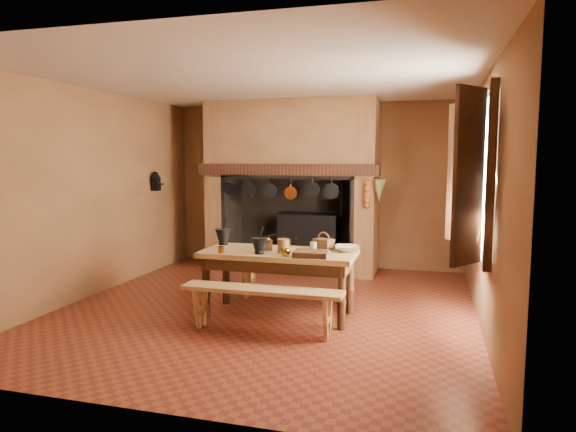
# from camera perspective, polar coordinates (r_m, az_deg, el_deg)

# --- Properties ---
(floor) EXTENTS (5.50, 5.50, 0.00)m
(floor) POSITION_cam_1_polar(r_m,az_deg,el_deg) (6.53, -2.27, -10.19)
(floor) COLOR brown
(floor) RESTS_ON ground
(ceiling) EXTENTS (5.50, 5.50, 0.00)m
(ceiling) POSITION_cam_1_polar(r_m,az_deg,el_deg) (6.33, -2.38, 14.90)
(ceiling) COLOR silver
(ceiling) RESTS_ON back_wall
(back_wall) EXTENTS (5.00, 0.02, 2.80)m
(back_wall) POSITION_cam_1_polar(r_m,az_deg,el_deg) (8.93, 3.13, 3.42)
(back_wall) COLOR #99663D
(back_wall) RESTS_ON floor
(wall_left) EXTENTS (0.02, 5.50, 2.80)m
(wall_left) POSITION_cam_1_polar(r_m,az_deg,el_deg) (7.43, -21.00, 2.40)
(wall_left) COLOR #99663D
(wall_left) RESTS_ON floor
(wall_right) EXTENTS (0.02, 5.50, 2.80)m
(wall_right) POSITION_cam_1_polar(r_m,az_deg,el_deg) (6.00, 21.04, 1.53)
(wall_right) COLOR #99663D
(wall_right) RESTS_ON floor
(wall_front) EXTENTS (5.00, 0.02, 2.80)m
(wall_front) POSITION_cam_1_polar(r_m,az_deg,el_deg) (3.77, -15.32, -0.93)
(wall_front) COLOR #99663D
(wall_front) RESTS_ON floor
(chimney_breast) EXTENTS (2.95, 0.96, 2.80)m
(chimney_breast) POSITION_cam_1_polar(r_m,az_deg,el_deg) (8.56, 0.53, 6.06)
(chimney_breast) COLOR #99663D
(chimney_breast) RESTS_ON floor
(iron_range) EXTENTS (1.12, 0.55, 1.60)m
(iron_range) POSITION_cam_1_polar(r_m,az_deg,el_deg) (8.74, 2.39, -2.69)
(iron_range) COLOR black
(iron_range) RESTS_ON floor
(hearth_pans) EXTENTS (0.51, 0.62, 0.20)m
(hearth_pans) POSITION_cam_1_polar(r_m,az_deg,el_deg) (8.88, -4.33, -5.11)
(hearth_pans) COLOR #B48F29
(hearth_pans) RESTS_ON floor
(hanging_pans) EXTENTS (1.92, 0.29, 0.27)m
(hanging_pans) POSITION_cam_1_polar(r_m,az_deg,el_deg) (8.10, -0.66, 2.84)
(hanging_pans) COLOR black
(hanging_pans) RESTS_ON chimney_breast
(onion_string) EXTENTS (0.12, 0.10, 0.46)m
(onion_string) POSITION_cam_1_polar(r_m,az_deg,el_deg) (7.82, 8.77, 2.41)
(onion_string) COLOR #9B421C
(onion_string) RESTS_ON chimney_breast
(herb_bunch) EXTENTS (0.20, 0.20, 0.35)m
(herb_bunch) POSITION_cam_1_polar(r_m,az_deg,el_deg) (7.79, 10.09, 2.74)
(herb_bunch) COLOR #5D6530
(herb_bunch) RESTS_ON chimney_breast
(window) EXTENTS (0.39, 1.75, 1.76)m
(window) POSITION_cam_1_polar(r_m,az_deg,el_deg) (5.57, 20.00, 4.32)
(window) COLOR white
(window) RESTS_ON wall_right
(wall_coffee_mill) EXTENTS (0.23, 0.16, 0.31)m
(wall_coffee_mill) POSITION_cam_1_polar(r_m,az_deg,el_deg) (8.68, -14.49, 3.91)
(wall_coffee_mill) COLOR black
(wall_coffee_mill) RESTS_ON wall_left
(work_table) EXTENTS (1.80, 0.80, 0.78)m
(work_table) POSITION_cam_1_polar(r_m,az_deg,el_deg) (6.08, -1.02, -5.05)
(work_table) COLOR tan
(work_table) RESTS_ON floor
(bench_front) EXTENTS (1.76, 0.31, 0.49)m
(bench_front) POSITION_cam_1_polar(r_m,az_deg,el_deg) (5.55, -2.93, -9.23)
(bench_front) COLOR tan
(bench_front) RESTS_ON floor
(bench_back) EXTENTS (1.56, 0.27, 0.44)m
(bench_back) POSITION_cam_1_polar(r_m,az_deg,el_deg) (6.72, 0.49, -6.81)
(bench_back) COLOR tan
(bench_back) RESTS_ON floor
(mortar_large) EXTENTS (0.20, 0.20, 0.35)m
(mortar_large) POSITION_cam_1_polar(r_m,az_deg,el_deg) (6.52, -7.22, -2.19)
(mortar_large) COLOR black
(mortar_large) RESTS_ON work_table
(mortar_small) EXTENTS (0.18, 0.18, 0.31)m
(mortar_small) POSITION_cam_1_polar(r_m,az_deg,el_deg) (5.87, -3.22, -3.21)
(mortar_small) COLOR black
(mortar_small) RESTS_ON work_table
(coffee_grinder) EXTENTS (0.18, 0.16, 0.19)m
(coffee_grinder) POSITION_cam_1_polar(r_m,az_deg,el_deg) (6.11, -2.39, -3.13)
(coffee_grinder) COLOR #3B2113
(coffee_grinder) RESTS_ON work_table
(brass_mug_a) EXTENTS (0.08, 0.08, 0.08)m
(brass_mug_a) POSITION_cam_1_polar(r_m,az_deg,el_deg) (5.95, -7.45, -3.74)
(brass_mug_a) COLOR #B48F29
(brass_mug_a) RESTS_ON work_table
(brass_mug_b) EXTENTS (0.10, 0.10, 0.10)m
(brass_mug_b) POSITION_cam_1_polar(r_m,az_deg,el_deg) (6.33, -0.05, -3.00)
(brass_mug_b) COLOR #B48F29
(brass_mug_b) RESTS_ON work_table
(mixing_bowl) EXTENTS (0.33, 0.33, 0.07)m
(mixing_bowl) POSITION_cam_1_polar(r_m,az_deg,el_deg) (6.05, 6.62, -3.61)
(mixing_bowl) COLOR #B6AB8C
(mixing_bowl) RESTS_ON work_table
(stoneware_crock) EXTENTS (0.17, 0.17, 0.16)m
(stoneware_crock) POSITION_cam_1_polar(r_m,az_deg,el_deg) (5.91, -0.55, -3.35)
(stoneware_crock) COLOR brown
(stoneware_crock) RESTS_ON work_table
(glass_jar) EXTENTS (0.08, 0.08, 0.14)m
(glass_jar) POSITION_cam_1_polar(r_m,az_deg,el_deg) (5.87, 2.83, -3.56)
(glass_jar) COLOR beige
(glass_jar) RESTS_ON work_table
(wicker_basket) EXTENTS (0.26, 0.23, 0.21)m
(wicker_basket) POSITION_cam_1_polar(r_m,az_deg,el_deg) (6.17, 3.97, -3.06)
(wicker_basket) COLOR #4B3216
(wicker_basket) RESTS_ON work_table
(wooden_tray) EXTENTS (0.39, 0.29, 0.07)m
(wooden_tray) POSITION_cam_1_polar(r_m,az_deg,el_deg) (5.70, 2.59, -4.22)
(wooden_tray) COLOR #3B2113
(wooden_tray) RESTS_ON work_table
(brass_cup) EXTENTS (0.11, 0.11, 0.09)m
(brass_cup) POSITION_cam_1_polar(r_m,az_deg,el_deg) (5.72, -0.29, -4.08)
(brass_cup) COLOR #B48F29
(brass_cup) RESTS_ON work_table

